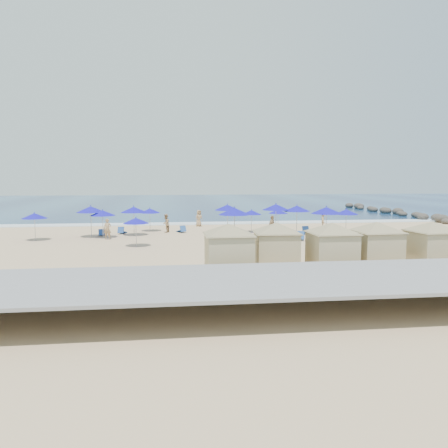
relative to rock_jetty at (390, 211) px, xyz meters
The scene contains 36 objects.
ground 34.59m from the rock_jetty, 133.95° to the right, with size 160.00×160.00×0.00m, color #CFAE83.
ocean 38.50m from the rock_jetty, 128.58° to the left, with size 160.00×80.00×0.06m, color navy.
surf_line 25.79m from the rock_jetty, 158.61° to the right, with size 160.00×2.50×0.08m, color white.
seawall 45.29m from the rock_jetty, 122.01° to the right, with size 160.00×6.10×1.22m.
rock_jetty is the anchor object (origin of this frame).
trash_bin 33.89m from the rock_jetty, 124.31° to the right, with size 0.74×0.74×0.74m, color black.
cabana_0 44.04m from the rock_jetty, 127.57° to the right, with size 4.66×4.66×2.92m.
cabana_1 41.72m from the rock_jetty, 125.57° to the right, with size 4.51×4.51×2.84m.
cabana_2 40.86m from the rock_jetty, 121.93° to the right, with size 4.58×4.58×2.87m.
cabana_3 39.25m from the rock_jetty, 119.10° to the right, with size 4.53×4.53×2.84m.
cabana_4 37.99m from the rock_jetty, 115.07° to the right, with size 4.49×4.49×2.82m.
umbrella_0 44.80m from the rock_jetty, 153.12° to the right, with size 1.94×1.94×2.21m.
umbrella_1 39.98m from the rock_jetty, 151.04° to the right, with size 2.05×2.05×2.33m.
umbrella_2 37.37m from the rock_jetty, 150.76° to the right, with size 2.22×2.22×2.52m.
umbrella_3 40.17m from the rock_jetty, 142.75° to the right, with size 1.86×1.86×2.12m.
umbrella_4 34.94m from the rock_jetty, 153.92° to the right, with size 1.90×1.90×2.16m.
umbrella_5 30.12m from the rock_jetty, 144.66° to the right, with size 2.28×2.28×2.59m.
umbrella_6 34.36m from the rock_jetty, 136.42° to the right, with size 2.41×2.41×2.75m.
umbrella_7 28.36m from the rock_jetty, 142.17° to the right, with size 1.82×1.82×2.07m.
umbrella_8 28.01m from the rock_jetty, 137.33° to the right, with size 2.38×2.38×2.71m.
umbrella_9 25.57m from the rock_jetty, 140.36° to the right, with size 1.79×1.79×2.04m.
umbrella_10 27.04m from the rock_jetty, 134.22° to the right, with size 2.27×2.27×2.58m.
umbrella_11 29.39m from the rock_jetty, 127.14° to the right, with size 2.39×2.39×2.72m.
umbrella_12 24.96m from the rock_jetty, 126.23° to the right, with size 1.99×1.99×2.27m.
umbrella_13 40.65m from the rock_jetty, 152.32° to the right, with size 2.32×2.32×2.64m.
beach_chair_0 39.66m from the rock_jetty, 152.70° to the right, with size 0.69×1.19×0.62m.
beach_chair_1 37.72m from the rock_jetty, 153.35° to the right, with size 0.76×1.27×0.65m.
beach_chair_2 33.03m from the rock_jetty, 149.73° to the right, with size 0.91×1.30×0.65m.
beach_chair_3 33.18m from the rock_jetty, 138.37° to the right, with size 0.79×1.31×0.67m.
beach_chair_4 29.98m from the rock_jetty, 130.72° to the right, with size 0.92×1.49×0.76m.
beach_chair_5 26.14m from the rock_jetty, 133.58° to the right, with size 0.73×1.36×0.72m.
beachgoer_0 40.04m from the rock_jetty, 149.38° to the right, with size 0.60×0.40×1.66m, color tan.
beachgoer_1 34.15m from the rock_jetty, 151.19° to the right, with size 0.80×0.62×1.65m, color tan.
beachgoer_2 29.84m from the rock_jetty, 135.66° to the right, with size 1.06×0.44×1.81m, color tan.
beachgoer_3 21.51m from the rock_jetty, 134.19° to the right, with size 1.09×0.63×1.69m, color tan.
beachgoer_4 29.20m from the rock_jetty, 155.94° to the right, with size 0.81×0.53×1.66m, color tan.
Camera 1 is at (-5.66, -30.41, 4.80)m, focal length 35.00 mm.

